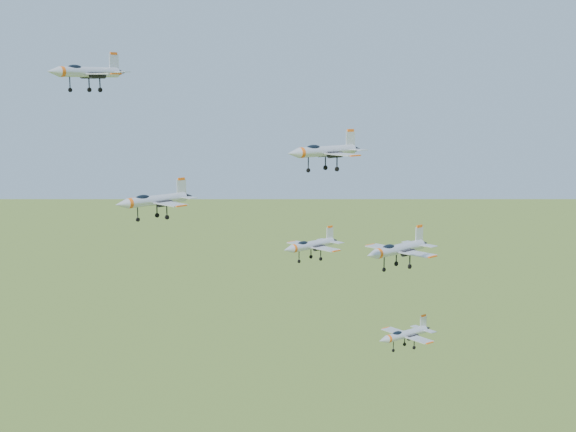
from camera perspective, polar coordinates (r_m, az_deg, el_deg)
jet_lead at (r=105.17m, az=-14.13°, el=9.92°), size 11.89×10.10×3.23m
jet_left_high at (r=105.83m, az=-9.49°, el=1.13°), size 12.21×10.21×3.27m
jet_right_high at (r=88.52m, az=2.60°, el=4.65°), size 10.72×8.84×2.87m
jet_left_low at (r=122.93m, az=1.63°, el=-2.07°), size 11.73×9.79×3.14m
jet_right_low at (r=115.66m, az=7.80°, el=-2.34°), size 13.72×11.44×3.67m
jet_trail at (r=126.02m, az=8.30°, el=-8.32°), size 11.28×9.29×3.02m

